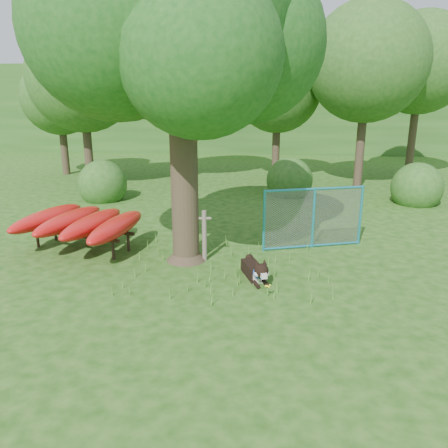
# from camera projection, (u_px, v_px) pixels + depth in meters

# --- Properties ---
(ground) EXTENTS (80.00, 80.00, 0.00)m
(ground) POSITION_uv_depth(u_px,v_px,m) (208.00, 287.00, 8.83)
(ground) COLOR #1B440D
(ground) RESTS_ON ground
(oak_tree) EXTENTS (6.12, 5.34, 7.75)m
(oak_tree) POSITION_uv_depth(u_px,v_px,m) (178.00, 23.00, 8.95)
(oak_tree) COLOR #34281C
(oak_tree) RESTS_ON ground
(wooden_post) EXTENTS (0.33, 0.12, 1.21)m
(wooden_post) POSITION_uv_depth(u_px,v_px,m) (204.00, 234.00, 10.15)
(wooden_post) COLOR #64594B
(wooden_post) RESTS_ON ground
(kayak_rack) EXTENTS (3.11, 3.35, 0.93)m
(kayak_rack) POSITION_uv_depth(u_px,v_px,m) (81.00, 222.00, 10.88)
(kayak_rack) COLOR black
(kayak_rack) RESTS_ON ground
(husky_dog) EXTENTS (0.64, 1.26, 0.57)m
(husky_dog) POSITION_uv_depth(u_px,v_px,m) (256.00, 271.00, 9.15)
(husky_dog) COLOR black
(husky_dog) RESTS_ON ground
(fence_section) EXTENTS (2.56, 0.89, 2.60)m
(fence_section) POSITION_uv_depth(u_px,v_px,m) (313.00, 218.00, 11.00)
(fence_section) COLOR teal
(fence_section) RESTS_ON ground
(wildflower_clump) EXTENTS (0.12, 0.10, 0.26)m
(wildflower_clump) POSITION_uv_depth(u_px,v_px,m) (268.00, 287.00, 8.34)
(wildflower_clump) COLOR #508B2D
(wildflower_clump) RESTS_ON ground
(bg_tree_a) EXTENTS (4.40, 4.40, 6.70)m
(bg_tree_a) POSITION_uv_depth(u_px,v_px,m) (82.00, 78.00, 17.78)
(bg_tree_a) COLOR #34281C
(bg_tree_a) RESTS_ON ground
(bg_tree_b) EXTENTS (5.20, 5.20, 8.22)m
(bg_tree_b) POSITION_uv_depth(u_px,v_px,m) (176.00, 53.00, 19.04)
(bg_tree_b) COLOR #34281C
(bg_tree_b) RESTS_ON ground
(bg_tree_c) EXTENTS (4.00, 4.00, 6.12)m
(bg_tree_c) POSITION_uv_depth(u_px,v_px,m) (278.00, 89.00, 19.99)
(bg_tree_c) COLOR #34281C
(bg_tree_c) RESTS_ON ground
(bg_tree_d) EXTENTS (4.80, 4.80, 7.50)m
(bg_tree_d) POSITION_uv_depth(u_px,v_px,m) (367.00, 62.00, 17.47)
(bg_tree_d) COLOR #34281C
(bg_tree_d) RESTS_ON ground
(bg_tree_e) EXTENTS (4.60, 4.60, 7.55)m
(bg_tree_e) POSITION_uv_depth(u_px,v_px,m) (421.00, 64.00, 20.01)
(bg_tree_e) COLOR #34281C
(bg_tree_e) RESTS_ON ground
(bg_tree_f) EXTENTS (3.60, 3.60, 5.55)m
(bg_tree_f) POSITION_uv_depth(u_px,v_px,m) (59.00, 98.00, 21.10)
(bg_tree_f) COLOR #34281C
(bg_tree_f) RESTS_ON ground
(shrub_left) EXTENTS (1.80, 1.80, 1.80)m
(shrub_left) POSITION_uv_depth(u_px,v_px,m) (104.00, 200.00, 16.48)
(shrub_left) COLOR #24531A
(shrub_left) RESTS_ON ground
(shrub_right) EXTENTS (1.80, 1.80, 1.80)m
(shrub_right) POSITION_uv_depth(u_px,v_px,m) (415.00, 204.00, 15.86)
(shrub_right) COLOR #24531A
(shrub_right) RESTS_ON ground
(shrub_mid) EXTENTS (1.80, 1.80, 1.80)m
(shrub_mid) POSITION_uv_depth(u_px,v_px,m) (289.00, 195.00, 17.25)
(shrub_mid) COLOR #24531A
(shrub_mid) RESTS_ON ground
(wooded_hillside) EXTENTS (80.00, 12.00, 6.00)m
(wooded_hillside) POSITION_uv_depth(u_px,v_px,m) (255.00, 108.00, 34.78)
(wooded_hillside) COLOR #24531A
(wooded_hillside) RESTS_ON ground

